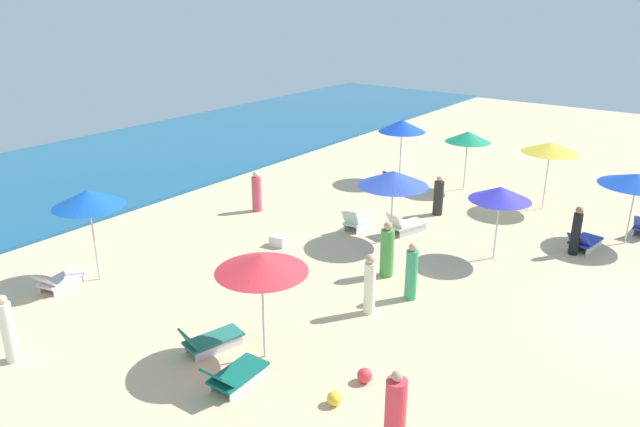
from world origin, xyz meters
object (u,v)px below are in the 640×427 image
Objects in this scene: lounge_chair_0_0 at (60,280)px; beachgoer_5 at (576,232)px; beachgoer_7 at (370,285)px; umbrella_3 at (261,263)px; umbrella_1 at (500,194)px; lounge_chair_7_0 at (356,221)px; beachgoer_6 at (387,251)px; umbrella_0 at (88,198)px; umbrella_4 at (468,137)px; lounge_chair_3_1 at (210,340)px; umbrella_7 at (393,178)px; beachgoer_2 at (411,273)px; umbrella_2 at (550,148)px; beach_ball_0 at (334,398)px; lounge_chair_5_0 at (397,181)px; beach_ball_2 at (365,375)px; lounge_chair_7_1 at (405,225)px; beachgoer_3 at (395,410)px; beachgoer_1 at (8,330)px; cooler_box_1 at (278,241)px; beachgoer_0 at (438,197)px; lounge_chair_6_0 at (584,241)px; umbrella_6 at (637,180)px; lounge_chair_3_0 at (234,375)px; beachgoer_4 at (257,192)px; umbrella_5 at (402,126)px.

beachgoer_5 is (10.99, -10.90, 0.53)m from lounge_chair_0_0.
beachgoer_5 is 7.68m from beachgoer_7.
umbrella_3 is 1.59× the size of beachgoer_5.
umbrella_1 is 8.55m from umbrella_3.
lounge_chair_7_0 is 3.74m from beachgoer_6.
umbrella_0 is 8.86m from lounge_chair_7_0.
lounge_chair_7_0 is at bearing 169.96° from umbrella_4.
lounge_chair_3_1 is 0.63× the size of umbrella_7.
lounge_chair_0_0 is at bearing 2.30° from beachgoer_2.
umbrella_2 reaches higher than umbrella_3.
beachgoer_6 is 6.09m from beach_ball_0.
lounge_chair_0_0 is 1.03× the size of lounge_chair_5_0.
lounge_chair_3_1 is at bearing 107.51° from beach_ball_2.
beach_ball_0 is at bearing 170.91° from lounge_chair_0_0.
umbrella_0 is 5.72m from lounge_chair_3_1.
umbrella_4 is 1.02× the size of umbrella_7.
lounge_chair_0_0 is 11.01m from lounge_chair_7_1.
lounge_chair_5_0 is 15.39m from beachgoer_3.
lounge_chair_5_0 is 5.13m from lounge_chair_7_0.
lounge_chair_3_1 is 4.40m from beachgoer_1.
umbrella_4 is 10.31m from beachgoer_2.
beachgoer_7 is 3.16× the size of cooler_box_1.
beachgoer_2 is at bearing -95.05° from beachgoer_0.
umbrella_3 is (-0.06, -6.43, -0.14)m from umbrella_0.
umbrella_4 is 1.68× the size of lounge_chair_6_0.
beachgoer_1 is (-17.27, 6.36, -1.62)m from umbrella_2.
umbrella_6 reaches higher than umbrella_1.
umbrella_4 reaches higher than cooler_box_1.
umbrella_2 is 15.20m from lounge_chair_3_0.
beachgoer_6 reaches higher than beach_ball_0.
beachgoer_4 is (-3.63, 10.89, 0.46)m from lounge_chair_6_0.
beachgoer_0 is at bearing 131.48° from beachgoer_7.
umbrella_4 is at bearing 71.90° from umbrella_6.
umbrella_4 is (15.39, 1.69, 2.00)m from lounge_chair_3_0.
umbrella_6 is 9.12m from lounge_chair_7_0.
umbrella_5 is at bearing 101.06° from umbrella_4.
umbrella_7 reaches higher than beachgoer_3.
lounge_chair_5_0 is at bearing -4.58° from lounge_chair_6_0.
lounge_chair_7_0 is at bearing 55.84° from cooler_box_1.
beachgoer_6 reaches higher than beachgoer_7.
lounge_chair_5_0 is (-1.04, 5.79, -2.12)m from umbrella_2.
umbrella_2 is 11.05m from beachgoer_4.
umbrella_0 is 2.00× the size of lounge_chair_7_0.
beachgoer_2 is at bearing 162.81° from beachgoer_3.
lounge_chair_7_0 is (-2.93, 6.84, 0.03)m from lounge_chair_6_0.
beachgoer_3 reaches higher than lounge_chair_3_0.
umbrella_6 reaches higher than lounge_chair_7_0.
umbrella_1 is at bearing -130.13° from umbrella_5.
umbrella_7 is 1.55× the size of lounge_chair_7_1.
lounge_chair_7_1 is 0.97× the size of beachgoer_2.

